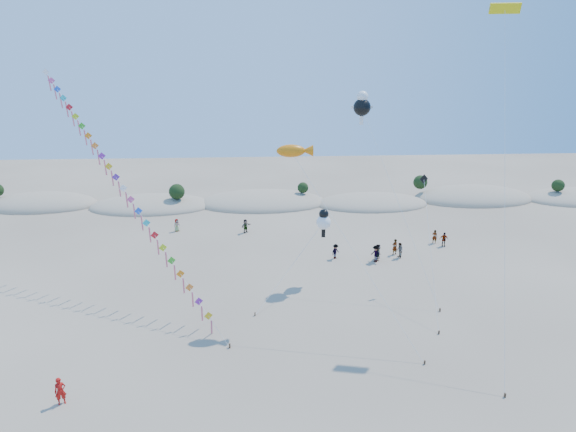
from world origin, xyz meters
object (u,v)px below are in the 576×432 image
Objects in this scene: kite_train at (117,179)px; fish_kite at (295,151)px; flyer_foreground at (60,391)px; parafoil_kite at (505,16)px.

fish_kite is (15.47, -5.25, 3.30)m from kite_train.
parafoil_kite is at bearing -3.51° from flyer_foreground.
kite_train is at bearing 161.25° from fish_kite.
parafoil_kite is (15.42, 0.04, 9.82)m from fish_kite.
fish_kite is 18.28m from parafoil_kite.
flyer_foreground is at bearing -143.04° from fish_kite.
flyer_foreground is (-15.33, -11.54, -12.58)m from fish_kite.
kite_train is 19.18m from flyer_foreground.
fish_kite is at bearing -179.85° from parafoil_kite.
parafoil_kite is at bearing 0.15° from fish_kite.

